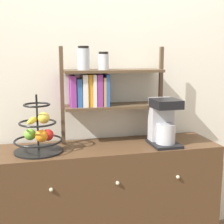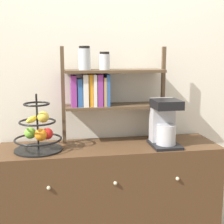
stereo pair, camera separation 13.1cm
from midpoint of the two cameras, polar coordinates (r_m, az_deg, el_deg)
wall_back at (r=2.21m, az=-3.64°, el=8.38°), size 7.00×0.05×2.60m
sideboard at (r=2.20m, az=-2.18°, el=-16.09°), size 1.44×0.42×0.79m
coffee_maker at (r=2.07m, az=7.59°, el=-1.76°), size 0.18×0.23×0.31m
fruit_stand at (r=1.96m, az=-15.14°, el=-3.88°), size 0.30×0.30×0.36m
shelf_hutch at (r=2.08m, az=-4.11°, el=4.63°), size 0.71×0.20×0.64m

